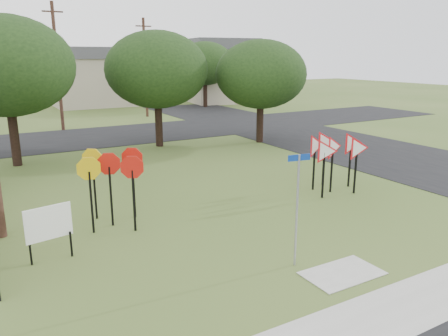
# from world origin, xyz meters

# --- Properties ---
(ground) EXTENTS (140.00, 140.00, 0.00)m
(ground) POSITION_xyz_m (0.00, 0.00, 0.00)
(ground) COLOR #3C541F
(sidewalk) EXTENTS (30.00, 1.60, 0.02)m
(sidewalk) POSITION_xyz_m (0.00, -4.20, 0.01)
(sidewalk) COLOR #A09F97
(sidewalk) RESTS_ON ground
(street_right) EXTENTS (8.00, 50.00, 0.02)m
(street_right) POSITION_xyz_m (12.00, 10.00, 0.01)
(street_right) COLOR black
(street_right) RESTS_ON ground
(street_far) EXTENTS (60.00, 8.00, 0.02)m
(street_far) POSITION_xyz_m (0.00, 20.00, 0.01)
(street_far) COLOR black
(street_far) RESTS_ON ground
(curb_pad) EXTENTS (2.00, 1.20, 0.02)m
(curb_pad) POSITION_xyz_m (0.00, -2.40, 0.01)
(curb_pad) COLOR #A09F97
(curb_pad) RESTS_ON ground
(street_name_sign) EXTENTS (0.61, 0.12, 2.99)m
(street_name_sign) POSITION_xyz_m (-0.75, -1.42, 1.71)
(street_name_sign) COLOR #97989F
(street_name_sign) RESTS_ON ground
(stop_sign_cluster) EXTENTS (2.27, 2.11, 2.44)m
(stop_sign_cluster) POSITION_xyz_m (-4.04, 3.75, 1.81)
(stop_sign_cluster) COLOR black
(stop_sign_cluster) RESTS_ON ground
(yield_sign_cluster) EXTENTS (2.98, 1.93, 2.36)m
(yield_sign_cluster) POSITION_xyz_m (4.71, 2.99, 1.74)
(yield_sign_cluster) COLOR black
(yield_sign_cluster) RESTS_ON ground
(info_board) EXTENTS (1.22, 0.28, 1.54)m
(info_board) POSITION_xyz_m (-6.24, 2.04, 1.02)
(info_board) COLOR black
(info_board) RESTS_ON ground
(far_pole_a) EXTENTS (1.40, 0.24, 9.00)m
(far_pole_a) POSITION_xyz_m (-2.00, 24.00, 4.60)
(far_pole_a) COLOR #462C20
(far_pole_a) RESTS_ON ground
(far_pole_b) EXTENTS (1.40, 0.24, 8.50)m
(far_pole_b) POSITION_xyz_m (6.00, 28.00, 4.35)
(far_pole_b) COLOR #462C20
(far_pole_b) RESTS_ON ground
(house_mid) EXTENTS (8.40, 8.40, 6.20)m
(house_mid) POSITION_xyz_m (4.00, 40.00, 3.15)
(house_mid) COLOR #B2A68F
(house_mid) RESTS_ON ground
(house_right) EXTENTS (8.30, 8.30, 7.20)m
(house_right) POSITION_xyz_m (18.00, 36.00, 3.65)
(house_right) COLOR #B2A68F
(house_right) RESTS_ON ground
(tree_near_left) EXTENTS (6.40, 6.40, 7.27)m
(tree_near_left) POSITION_xyz_m (-6.00, 14.00, 4.86)
(tree_near_left) COLOR black
(tree_near_left) RESTS_ON ground
(tree_near_mid) EXTENTS (6.00, 6.00, 6.80)m
(tree_near_mid) POSITION_xyz_m (2.00, 15.00, 4.54)
(tree_near_mid) COLOR black
(tree_near_mid) RESTS_ON ground
(tree_near_right) EXTENTS (5.60, 5.60, 6.33)m
(tree_near_right) POSITION_xyz_m (8.00, 13.00, 4.22)
(tree_near_right) COLOR black
(tree_near_right) RESTS_ON ground
(tree_far_right) EXTENTS (6.00, 6.00, 6.80)m
(tree_far_right) POSITION_xyz_m (14.00, 32.00, 4.54)
(tree_far_right) COLOR black
(tree_far_right) RESTS_ON ground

